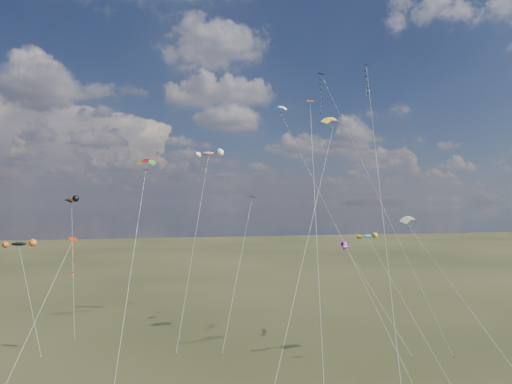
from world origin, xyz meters
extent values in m
cube|color=black|center=(12.25, 27.18, 37.14)|extent=(1.22, 1.22, 0.31)
cylinder|color=silver|center=(16.64, 18.00, 18.57)|extent=(8.81, 18.38, 37.15)
cube|color=#332316|center=(21.03, 8.83, 0.06)|extent=(0.10, 0.10, 0.12)
cube|color=#070645|center=(16.01, 19.91, 36.64)|extent=(0.90, 0.87, 0.31)
cylinder|color=silver|center=(11.04, 7.00, 18.32)|extent=(9.98, 25.85, 36.65)
cube|color=black|center=(1.28, 25.80, 18.54)|extent=(1.14, 1.19, 0.43)
cylinder|color=silver|center=(-1.67, 20.72, 9.27)|extent=(5.93, 10.19, 18.55)
cube|color=#332316|center=(-4.62, 15.64, 0.06)|extent=(0.10, 0.10, 0.12)
cube|color=#BD2005|center=(-21.20, 17.35, 13.60)|extent=(1.18, 1.17, 0.36)
cylinder|color=silver|center=(-23.51, 12.26, 6.80)|extent=(4.63, 10.20, 13.61)
cube|color=#D94100|center=(7.10, 17.92, 30.73)|extent=(0.98, 0.93, 0.34)
cylinder|color=silver|center=(4.17, 8.10, 15.37)|extent=(5.89, 19.67, 30.75)
cylinder|color=silver|center=(2.72, 6.94, 14.15)|extent=(13.94, 19.48, 28.32)
cylinder|color=silver|center=(9.52, 16.90, 16.36)|extent=(4.92, 28.94, 32.74)
cylinder|color=silver|center=(18.09, 2.70, 7.97)|extent=(4.94, 12.26, 15.96)
cylinder|color=silver|center=(-14.61, 6.53, 11.14)|extent=(2.66, 14.83, 22.29)
ellipsoid|color=black|center=(-29.31, 27.38, 12.33)|extent=(3.71, 1.60, 1.06)
cylinder|color=silver|center=(-27.03, 23.30, 6.17)|extent=(4.61, 8.19, 12.35)
cube|color=#332316|center=(-24.74, 19.22, 0.06)|extent=(0.10, 0.10, 0.12)
ellipsoid|color=orange|center=(-24.41, 36.57, 18.19)|extent=(2.54, 2.82, 1.16)
cylinder|color=silver|center=(-23.31, 31.19, 9.09)|extent=(2.24, 10.78, 18.20)
cube|color=#332316|center=(-22.20, 25.81, 0.06)|extent=(0.10, 0.10, 0.12)
ellipsoid|color=silver|center=(11.52, 17.08, 12.22)|extent=(1.52, 2.77, 0.88)
cylinder|color=silver|center=(14.01, 13.42, 6.11)|extent=(5.00, 7.34, 12.23)
cube|color=#332316|center=(16.49, 9.77, 0.06)|extent=(0.10, 0.10, 0.12)
ellipsoid|color=red|center=(-4.15, 32.33, 25.18)|extent=(4.14, 2.33, 1.42)
cylinder|color=silver|center=(-6.97, 24.64, 12.59)|extent=(5.66, 15.39, 25.20)
cube|color=#332316|center=(-9.79, 16.96, 0.06)|extent=(0.10, 0.10, 0.12)
ellipsoid|color=#156BB4|center=(10.72, 9.33, 13.96)|extent=(2.40, 1.32, 0.68)
cylinder|color=silver|center=(12.14, 3.36, 6.98)|extent=(2.86, 11.95, 13.98)
camera|label=1|loc=(-12.86, -37.10, 17.62)|focal=32.00mm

